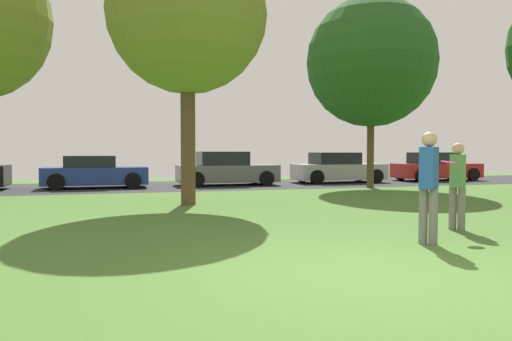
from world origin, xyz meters
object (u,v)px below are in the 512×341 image
(parked_car_blue, at_px, (95,173))
(frisbee_disc, at_px, (449,162))
(person_thrower, at_px, (458,182))
(maple_tree_far, at_px, (187,14))
(oak_tree_right, at_px, (371,62))
(parked_car_red, at_px, (436,168))
(parked_car_grey, at_px, (226,170))
(parked_car_silver, at_px, (338,169))
(person_catcher, at_px, (429,181))

(parked_car_blue, bearing_deg, frisbee_disc, -64.71)
(frisbee_disc, height_order, parked_car_blue, frisbee_disc)
(person_thrower, distance_m, frisbee_disc, 0.74)
(maple_tree_far, relative_size, frisbee_disc, 19.63)
(oak_tree_right, relative_size, parked_car_red, 1.79)
(maple_tree_far, relative_size, parked_car_grey, 1.75)
(oak_tree_right, height_order, parked_car_blue, oak_tree_right)
(frisbee_disc, distance_m, parked_car_blue, 14.88)
(oak_tree_right, height_order, frisbee_disc, oak_tree_right)
(maple_tree_far, distance_m, parked_car_silver, 12.02)
(parked_car_grey, bearing_deg, person_catcher, -90.00)
(parked_car_blue, bearing_deg, person_catcher, -68.95)
(person_thrower, relative_size, parked_car_grey, 0.39)
(person_catcher, distance_m, frisbee_disc, 1.18)
(person_thrower, bearing_deg, parked_car_silver, -144.01)
(person_catcher, distance_m, parked_car_grey, 14.20)
(parked_car_silver, bearing_deg, parked_car_grey, -177.62)
(parked_car_red, bearing_deg, person_thrower, -125.25)
(person_thrower, xyz_separation_m, frisbee_disc, (-0.51, -0.38, 0.38))
(person_thrower, relative_size, person_catcher, 0.92)
(parked_car_silver, bearing_deg, oak_tree_right, -92.46)
(frisbee_disc, bearing_deg, parked_car_blue, 115.29)
(parked_car_grey, height_order, parked_car_red, parked_car_grey)
(frisbee_disc, xyz_separation_m, parked_car_silver, (4.54, 13.73, -0.65))
(person_catcher, relative_size, parked_car_silver, 0.42)
(parked_car_red, bearing_deg, parked_car_blue, -178.74)
(parked_car_red, bearing_deg, parked_car_silver, -179.22)
(frisbee_disc, distance_m, parked_car_red, 17.05)
(person_thrower, bearing_deg, frisbee_disc, 0.00)
(frisbee_disc, bearing_deg, parked_car_grey, 93.86)
(maple_tree_far, relative_size, parked_car_red, 1.75)
(parked_car_grey, bearing_deg, frisbee_disc, -86.14)
(oak_tree_right, distance_m, parked_car_grey, 7.54)
(parked_car_silver, height_order, parked_car_red, parked_car_silver)
(maple_tree_far, height_order, parked_car_red, maple_tree_far)
(maple_tree_far, distance_m, person_catcher, 8.62)
(parked_car_blue, distance_m, parked_car_silver, 10.89)
(oak_tree_right, xyz_separation_m, parked_car_blue, (-10.75, 2.97, -4.47))
(frisbee_disc, height_order, parked_car_silver, parked_car_silver)
(person_thrower, xyz_separation_m, parked_car_silver, (4.03, 13.34, -0.27))
(maple_tree_far, relative_size, parked_car_blue, 1.86)
(person_catcher, height_order, parked_car_silver, person_catcher)
(person_catcher, bearing_deg, parked_car_red, 15.87)
(parked_car_grey, xyz_separation_m, parked_car_silver, (5.45, 0.23, -0.02))
(parked_car_blue, relative_size, parked_car_red, 0.94)
(frisbee_disc, bearing_deg, parked_car_silver, 71.70)
(person_thrower, distance_m, person_catcher, 1.78)
(maple_tree_far, bearing_deg, parked_car_red, 28.81)
(parked_car_blue, bearing_deg, parked_car_grey, 0.62)
(oak_tree_right, height_order, parked_car_silver, oak_tree_right)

